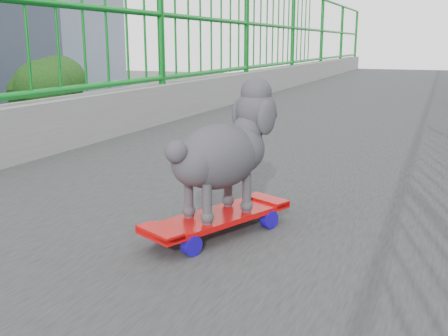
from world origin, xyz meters
The scene contains 3 objects.
railing centered at (0.00, 0.00, 7.21)m, with size 3.00×24.00×1.42m.
skateboard centered at (0.09, -0.31, 7.05)m, with size 0.37×0.57×0.07m.
poodle centered at (0.10, -0.28, 7.29)m, with size 0.31×0.45×0.40m.
Camera 1 is at (0.74, -1.82, 7.62)m, focal length 42.00 mm.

